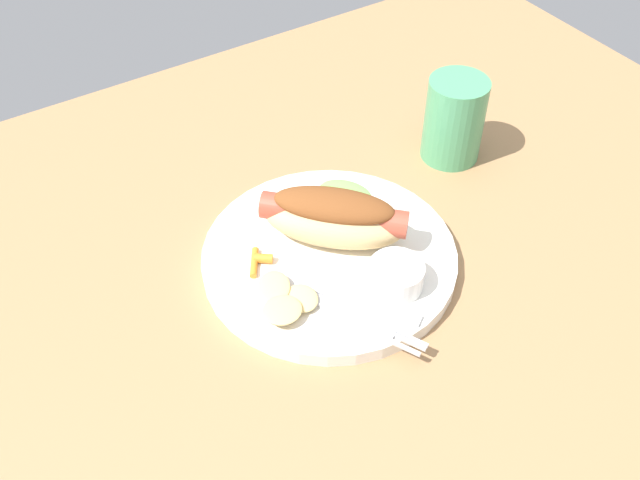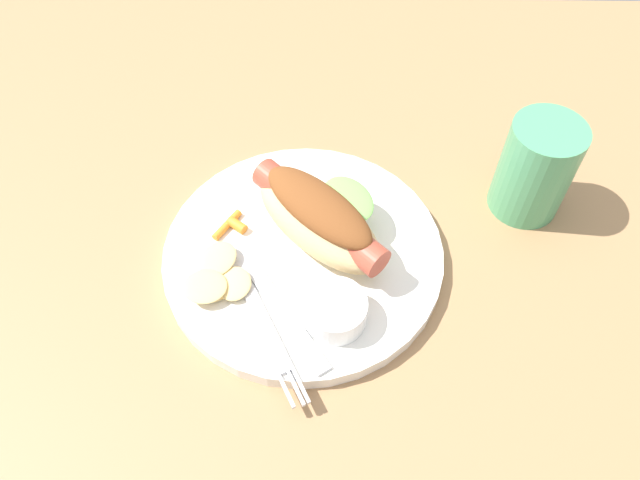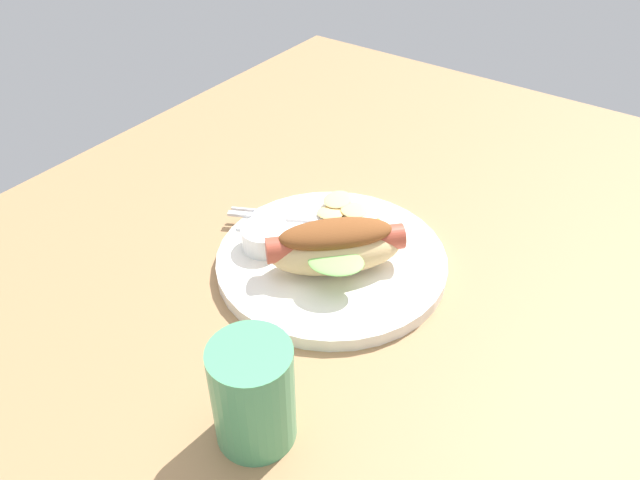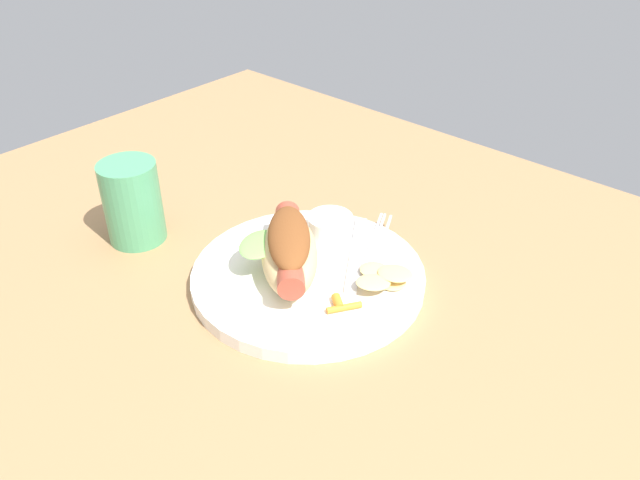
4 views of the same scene
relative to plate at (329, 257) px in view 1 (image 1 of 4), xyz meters
The scene contains 9 objects.
ground_plane 2.07cm from the plate, 142.51° to the right, with size 120.00×90.00×1.80cm, color #9E754C.
plate is the anchor object (origin of this frame).
hot_dog 4.52cm from the plate, 45.11° to the left, with size 15.00×14.91×6.11cm.
sauce_ramekin 8.27cm from the plate, 67.56° to the right, with size 5.57×5.57×2.67cm, color white.
fork 8.80cm from the plate, 110.55° to the right, with size 8.08×14.47×0.40cm.
knife 6.64cm from the plate, 108.00° to the right, with size 15.24×1.40×0.36cm, color silver.
chips_pile 8.88cm from the plate, 152.90° to the right, with size 6.30×7.51×1.67cm.
carrot_garnish 7.57cm from the plate, 160.17° to the left, with size 3.41×3.62×1.00cm.
drinking_cup 24.16cm from the plate, 18.30° to the left, with size 7.13×7.13×10.47cm, color #4C9E6B.
Camera 1 is at (-28.32, -43.34, 56.41)cm, focal length 40.86 mm.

